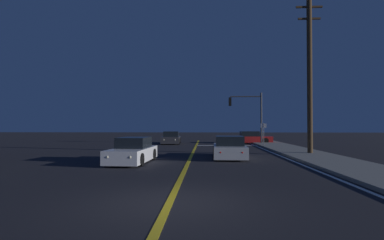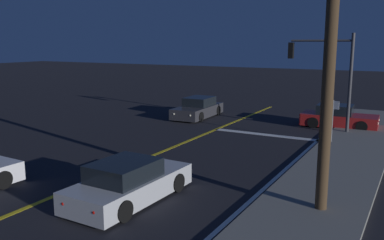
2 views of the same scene
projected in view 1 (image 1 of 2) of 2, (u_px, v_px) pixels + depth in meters
name	position (u px, v px, depth m)	size (l,w,h in m)	color
ground_plane	(169.00, 203.00, 7.70)	(160.00, 160.00, 0.00)	black
sidewalk_right	(311.00, 155.00, 19.19)	(3.20, 42.66, 0.15)	slate
lane_line_center	(191.00, 156.00, 19.53)	(0.20, 40.29, 0.01)	gold
lane_line_edge_right	(282.00, 156.00, 19.27)	(0.16, 40.29, 0.01)	white
stop_bar	(227.00, 146.00, 29.73)	(6.04, 0.50, 0.01)	white
car_far_approaching_red	(251.00, 138.00, 33.70)	(4.40, 2.12, 1.34)	maroon
car_side_waiting_white	(133.00, 152.00, 16.19)	(2.00, 4.59, 1.34)	silver
car_lead_oncoming_charcoal	(171.00, 138.00, 33.01)	(2.10, 4.59, 1.34)	#2D2D33
car_parked_curb_silver	(229.00, 148.00, 18.47)	(2.09, 4.58, 1.34)	#B2B5BA
traffic_signal_near_right	(249.00, 110.00, 31.98)	(3.53, 0.28, 5.47)	#38383D
utility_pole_right	(310.00, 74.00, 20.29)	(1.76, 0.34, 10.61)	#42301E
street_sign_corner	(264.00, 130.00, 29.10)	(0.56, 0.11, 2.22)	slate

